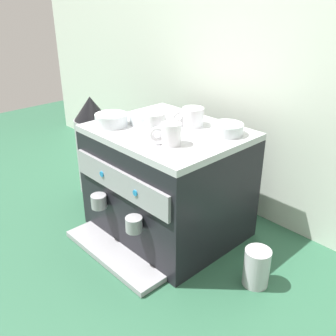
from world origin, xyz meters
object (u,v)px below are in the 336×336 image
(ceramic_bowl_0, at_px, (227,129))
(milk_pitcher, at_px, (257,267))
(espresso_machine, at_px, (167,182))
(ceramic_cup_2, at_px, (170,134))
(ceramic_cup_1, at_px, (192,117))
(ceramic_bowl_1, at_px, (145,118))
(ceramic_bowl_2, at_px, (111,120))
(coffee_grinder, at_px, (94,146))
(ceramic_cup_0, at_px, (156,125))

(ceramic_bowl_0, height_order, milk_pitcher, ceramic_bowl_0)
(espresso_machine, xyz_separation_m, ceramic_cup_2, (0.11, -0.09, 0.25))
(ceramic_cup_1, relative_size, ceramic_bowl_1, 0.91)
(ceramic_bowl_1, height_order, ceramic_bowl_2, ceramic_bowl_2)
(ceramic_bowl_1, bearing_deg, espresso_machine, 3.56)
(espresso_machine, distance_m, milk_pitcher, 0.45)
(ceramic_cup_1, bearing_deg, ceramic_bowl_0, 7.77)
(ceramic_bowl_0, height_order, ceramic_bowl_2, ceramic_bowl_2)
(espresso_machine, height_order, ceramic_cup_1, ceramic_cup_1)
(ceramic_cup_2, bearing_deg, ceramic_cup_1, 113.51)
(ceramic_cup_1, distance_m, ceramic_bowl_2, 0.29)
(coffee_grinder, bearing_deg, ceramic_bowl_2, -18.89)
(milk_pitcher, bearing_deg, ceramic_cup_1, 165.41)
(ceramic_bowl_0, distance_m, coffee_grinder, 0.70)
(ceramic_bowl_0, bearing_deg, ceramic_cup_1, -172.23)
(coffee_grinder, relative_size, milk_pitcher, 3.45)
(ceramic_bowl_0, height_order, coffee_grinder, ceramic_bowl_0)
(ceramic_bowl_0, bearing_deg, ceramic_cup_0, -128.34)
(ceramic_cup_1, relative_size, coffee_grinder, 0.24)
(espresso_machine, bearing_deg, ceramic_cup_1, 74.06)
(ceramic_cup_0, bearing_deg, ceramic_bowl_2, -167.75)
(coffee_grinder, height_order, milk_pitcher, coffee_grinder)
(ceramic_bowl_1, bearing_deg, ceramic_bowl_0, 23.57)
(ceramic_bowl_1, bearing_deg, ceramic_cup_1, 37.12)
(espresso_machine, height_order, ceramic_bowl_0, ceramic_bowl_0)
(ceramic_cup_1, xyz_separation_m, milk_pitcher, (0.40, -0.10, -0.39))
(ceramic_cup_0, distance_m, ceramic_cup_2, 0.09)
(ceramic_cup_0, bearing_deg, ceramic_cup_1, 88.62)
(espresso_machine, bearing_deg, ceramic_bowl_1, -176.44)
(ceramic_bowl_2, relative_size, coffee_grinder, 0.26)
(ceramic_cup_0, bearing_deg, ceramic_bowl_1, 153.31)
(ceramic_cup_2, relative_size, ceramic_bowl_1, 0.78)
(ceramic_bowl_2, bearing_deg, coffee_grinder, 161.11)
(ceramic_bowl_0, bearing_deg, coffee_grinder, -168.77)
(ceramic_cup_1, height_order, milk_pitcher, ceramic_cup_1)
(ceramic_cup_1, xyz_separation_m, ceramic_cup_2, (0.08, -0.19, 0.00))
(ceramic_cup_1, distance_m, ceramic_bowl_1, 0.17)
(ceramic_bowl_1, distance_m, milk_pitcher, 0.65)
(ceramic_cup_0, distance_m, ceramic_bowl_0, 0.24)
(ceramic_cup_1, xyz_separation_m, ceramic_bowl_1, (-0.14, -0.10, -0.02))
(milk_pitcher, bearing_deg, coffee_grinder, -179.64)
(ceramic_cup_1, relative_size, ceramic_bowl_2, 0.91)
(espresso_machine, relative_size, ceramic_cup_0, 5.09)
(ceramic_cup_1, bearing_deg, ceramic_cup_2, -66.49)
(ceramic_cup_0, xyz_separation_m, ceramic_cup_1, (0.00, 0.17, -0.01))
(ceramic_bowl_1, relative_size, milk_pitcher, 0.90)
(ceramic_cup_1, height_order, ceramic_bowl_1, ceramic_cup_1)
(ceramic_cup_0, relative_size, milk_pitcher, 0.82)
(ceramic_cup_0, distance_m, ceramic_bowl_2, 0.20)
(ceramic_cup_1, bearing_deg, ceramic_bowl_2, -133.09)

